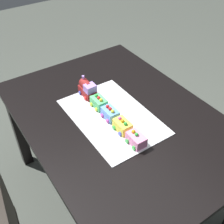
# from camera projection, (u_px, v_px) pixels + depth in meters

# --- Properties ---
(ground_plane) EXTENTS (8.00, 8.00, 0.00)m
(ground_plane) POSITION_uv_depth(u_px,v_px,m) (117.00, 191.00, 2.07)
(ground_plane) COLOR #474C44
(dining_table) EXTENTS (1.40, 1.00, 0.74)m
(dining_table) POSITION_uv_depth(u_px,v_px,m) (119.00, 129.00, 1.65)
(dining_table) COLOR black
(dining_table) RESTS_ON ground
(cake_board) EXTENTS (0.60, 0.40, 0.00)m
(cake_board) POSITION_uv_depth(u_px,v_px,m) (112.00, 116.00, 1.58)
(cake_board) COLOR silver
(cake_board) RESTS_ON dining_table
(cake_locomotive) EXTENTS (0.14, 0.08, 0.12)m
(cake_locomotive) POSITION_uv_depth(u_px,v_px,m) (87.00, 89.00, 1.69)
(cake_locomotive) COLOR maroon
(cake_locomotive) RESTS_ON cake_board
(cake_car_gondola_mint_green) EXTENTS (0.10, 0.08, 0.07)m
(cake_car_gondola_mint_green) POSITION_uv_depth(u_px,v_px,m) (99.00, 102.00, 1.62)
(cake_car_gondola_mint_green) COLOR #59CC7A
(cake_car_gondola_mint_green) RESTS_ON cake_board
(cake_car_hopper_sky_blue) EXTENTS (0.10, 0.08, 0.07)m
(cake_car_hopper_sky_blue) POSITION_uv_depth(u_px,v_px,m) (110.00, 113.00, 1.55)
(cake_car_hopper_sky_blue) COLOR #669EEA
(cake_car_hopper_sky_blue) RESTS_ON cake_board
(cake_car_caboose_lemon) EXTENTS (0.10, 0.08, 0.07)m
(cake_car_caboose_lemon) POSITION_uv_depth(u_px,v_px,m) (122.00, 126.00, 1.47)
(cake_car_caboose_lemon) COLOR #F4E04C
(cake_car_caboose_lemon) RESTS_ON cake_board
(cake_car_flatbed_bubblegum) EXTENTS (0.10, 0.08, 0.07)m
(cake_car_flatbed_bubblegum) POSITION_uv_depth(u_px,v_px,m) (136.00, 139.00, 1.40)
(cake_car_flatbed_bubblegum) COLOR pink
(cake_car_flatbed_bubblegum) RESTS_ON cake_board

